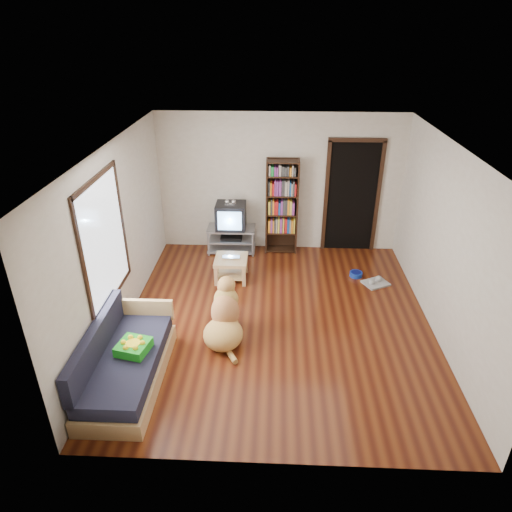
{
  "coord_description": "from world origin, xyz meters",
  "views": [
    {
      "loc": [
        -0.06,
        -5.64,
        4.01
      ],
      "look_at": [
        -0.34,
        0.33,
        0.9
      ],
      "focal_mm": 32.0,
      "sensor_mm": 36.0,
      "label": 1
    }
  ],
  "objects_px": {
    "grey_rag": "(376,283)",
    "crt_tv": "(231,215)",
    "bookshelf": "(282,202)",
    "sofa": "(124,364)",
    "coffee_table": "(231,264)",
    "dog_bowl": "(356,274)",
    "green_cushion": "(134,347)",
    "dog": "(225,319)",
    "tv_stand": "(232,239)",
    "laptop": "(231,258)"
  },
  "relations": [
    {
      "from": "tv_stand",
      "to": "crt_tv",
      "type": "xyz_separation_m",
      "value": [
        0.0,
        0.02,
        0.47
      ]
    },
    {
      "from": "bookshelf",
      "to": "sofa",
      "type": "relative_size",
      "value": 1.0
    },
    {
      "from": "laptop",
      "to": "bookshelf",
      "type": "xyz_separation_m",
      "value": [
        0.86,
        1.18,
        0.59
      ]
    },
    {
      "from": "sofa",
      "to": "dog",
      "type": "distance_m",
      "value": 1.46
    },
    {
      "from": "dog_bowl",
      "to": "green_cushion",
      "type": "bearing_deg",
      "value": -139.15
    },
    {
      "from": "grey_rag",
      "to": "bookshelf",
      "type": "bearing_deg",
      "value": 143.05
    },
    {
      "from": "sofa",
      "to": "dog",
      "type": "height_order",
      "value": "dog"
    },
    {
      "from": "dog_bowl",
      "to": "bookshelf",
      "type": "bearing_deg",
      "value": 143.73
    },
    {
      "from": "dog_bowl",
      "to": "tv_stand",
      "type": "relative_size",
      "value": 0.24
    },
    {
      "from": "bookshelf",
      "to": "dog",
      "type": "xyz_separation_m",
      "value": [
        -0.79,
        -2.8,
        -0.68
      ]
    },
    {
      "from": "tv_stand",
      "to": "coffee_table",
      "type": "xyz_separation_m",
      "value": [
        0.09,
        -1.05,
        0.01
      ]
    },
    {
      "from": "crt_tv",
      "to": "coffee_table",
      "type": "distance_m",
      "value": 1.18
    },
    {
      "from": "laptop",
      "to": "crt_tv",
      "type": "xyz_separation_m",
      "value": [
        -0.09,
        1.11,
        0.33
      ]
    },
    {
      "from": "green_cushion",
      "to": "dog_bowl",
      "type": "height_order",
      "value": "green_cushion"
    },
    {
      "from": "green_cushion",
      "to": "bookshelf",
      "type": "height_order",
      "value": "bookshelf"
    },
    {
      "from": "grey_rag",
      "to": "crt_tv",
      "type": "distance_m",
      "value": 2.91
    },
    {
      "from": "bookshelf",
      "to": "coffee_table",
      "type": "xyz_separation_m",
      "value": [
        -0.86,
        -1.15,
        -0.72
      ]
    },
    {
      "from": "laptop",
      "to": "bookshelf",
      "type": "bearing_deg",
      "value": 54.69
    },
    {
      "from": "green_cushion",
      "to": "coffee_table",
      "type": "distance_m",
      "value": 2.69
    },
    {
      "from": "green_cushion",
      "to": "bookshelf",
      "type": "relative_size",
      "value": 0.2
    },
    {
      "from": "grey_rag",
      "to": "tv_stand",
      "type": "distance_m",
      "value": 2.82
    },
    {
      "from": "dog",
      "to": "green_cushion",
      "type": "bearing_deg",
      "value": -139.57
    },
    {
      "from": "bookshelf",
      "to": "dog",
      "type": "height_order",
      "value": "bookshelf"
    },
    {
      "from": "grey_rag",
      "to": "sofa",
      "type": "height_order",
      "value": "sofa"
    },
    {
      "from": "green_cushion",
      "to": "laptop",
      "type": "relative_size",
      "value": 1.21
    },
    {
      "from": "dog_bowl",
      "to": "dog",
      "type": "bearing_deg",
      "value": -138.95
    },
    {
      "from": "sofa",
      "to": "dog_bowl",
      "type": "bearing_deg",
      "value": 40.37
    },
    {
      "from": "sofa",
      "to": "coffee_table",
      "type": "distance_m",
      "value": 2.79
    },
    {
      "from": "laptop",
      "to": "coffee_table",
      "type": "height_order",
      "value": "laptop"
    },
    {
      "from": "sofa",
      "to": "dog",
      "type": "bearing_deg",
      "value": 39.07
    },
    {
      "from": "crt_tv",
      "to": "dog_bowl",
      "type": "bearing_deg",
      "value": -21.55
    },
    {
      "from": "tv_stand",
      "to": "crt_tv",
      "type": "distance_m",
      "value": 0.47
    },
    {
      "from": "grey_rag",
      "to": "crt_tv",
      "type": "height_order",
      "value": "crt_tv"
    },
    {
      "from": "grey_rag",
      "to": "coffee_table",
      "type": "relative_size",
      "value": 0.73
    },
    {
      "from": "green_cushion",
      "to": "grey_rag",
      "type": "distance_m",
      "value": 4.23
    },
    {
      "from": "grey_rag",
      "to": "crt_tv",
      "type": "xyz_separation_m",
      "value": [
        -2.57,
        1.15,
        0.73
      ]
    },
    {
      "from": "sofa",
      "to": "coffee_table",
      "type": "height_order",
      "value": "sofa"
    },
    {
      "from": "green_cushion",
      "to": "dog_bowl",
      "type": "relative_size",
      "value": 1.63
    },
    {
      "from": "sofa",
      "to": "crt_tv",
      "type": "bearing_deg",
      "value": 75.07
    },
    {
      "from": "laptop",
      "to": "dog",
      "type": "height_order",
      "value": "dog"
    },
    {
      "from": "tv_stand",
      "to": "crt_tv",
      "type": "relative_size",
      "value": 1.55
    },
    {
      "from": "green_cushion",
      "to": "coffee_table",
      "type": "relative_size",
      "value": 0.65
    },
    {
      "from": "dog_bowl",
      "to": "laptop",
      "type": "bearing_deg",
      "value": -174.46
    },
    {
      "from": "laptop",
      "to": "tv_stand",
      "type": "distance_m",
      "value": 1.1
    },
    {
      "from": "laptop",
      "to": "grey_rag",
      "type": "height_order",
      "value": "laptop"
    },
    {
      "from": "dog_bowl",
      "to": "dog",
      "type": "height_order",
      "value": "dog"
    },
    {
      "from": "dog_bowl",
      "to": "bookshelf",
      "type": "relative_size",
      "value": 0.12
    },
    {
      "from": "laptop",
      "to": "dog",
      "type": "distance_m",
      "value": 1.63
    },
    {
      "from": "laptop",
      "to": "dog_bowl",
      "type": "height_order",
      "value": "laptop"
    },
    {
      "from": "bookshelf",
      "to": "laptop",
      "type": "bearing_deg",
      "value": -126.0
    }
  ]
}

